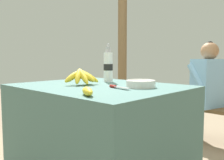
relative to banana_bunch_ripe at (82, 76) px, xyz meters
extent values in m
cube|color=#4C706B|center=(0.10, 0.07, -0.42)|extent=(1.18, 0.95, 0.71)
sphere|color=#4C381E|center=(-0.03, 0.00, 0.00)|extent=(0.06, 0.06, 0.06)
ellipsoid|color=yellow|center=(-0.03, -0.06, 0.00)|extent=(0.05, 0.16, 0.11)
ellipsoid|color=yellow|center=(0.01, -0.04, 0.00)|extent=(0.13, 0.14, 0.13)
ellipsoid|color=yellow|center=(0.03, -0.02, 0.00)|extent=(0.17, 0.08, 0.13)
ellipsoid|color=yellow|center=(0.03, 0.02, 0.00)|extent=(0.17, 0.09, 0.11)
ellipsoid|color=yellow|center=(0.01, 0.05, 0.00)|extent=(0.14, 0.16, 0.12)
ellipsoid|color=yellow|center=(-0.03, 0.05, 0.00)|extent=(0.06, 0.14, 0.10)
cylinder|color=white|center=(0.41, 0.18, -0.04)|extent=(0.20, 0.20, 0.04)
torus|color=white|center=(0.41, 0.18, -0.02)|extent=(0.20, 0.20, 0.01)
cylinder|color=white|center=(-0.03, 0.31, 0.06)|extent=(0.08, 0.08, 0.25)
cylinder|color=black|center=(-0.03, 0.31, 0.06)|extent=(0.08, 0.08, 0.05)
cylinder|color=#ADADB2|center=(-0.03, 0.31, 0.20)|extent=(0.04, 0.04, 0.05)
torus|color=#ADADB2|center=(-0.03, 0.31, 0.24)|extent=(0.03, 0.01, 0.03)
ellipsoid|color=yellow|center=(0.42, -0.31, -0.04)|extent=(0.16, 0.12, 0.05)
cube|color=#BCBCC1|center=(0.38, 0.01, -0.06)|extent=(0.14, 0.05, 0.00)
cylinder|color=maroon|center=(0.29, 0.03, -0.06)|extent=(0.06, 0.03, 0.02)
cube|color=brown|center=(0.12, 1.36, -0.39)|extent=(1.85, 0.32, 0.04)
cube|color=brown|center=(-0.71, 1.24, -0.59)|extent=(0.06, 0.06, 0.37)
cube|color=brown|center=(-0.71, 1.48, -0.59)|extent=(0.06, 0.06, 0.37)
cylinder|color=#473828|center=(0.14, 1.31, -0.57)|extent=(0.09, 0.09, 0.41)
cylinder|color=#473828|center=(0.26, 1.28, -0.36)|extent=(0.31, 0.17, 0.09)
cylinder|color=#473828|center=(0.19, 1.49, -0.57)|extent=(0.09, 0.09, 0.41)
cylinder|color=#473828|center=(0.31, 1.46, -0.36)|extent=(0.31, 0.17, 0.09)
cube|color=#84B7E0|center=(0.41, 1.33, -0.12)|extent=(0.28, 0.38, 0.50)
cylinder|color=#84B7E0|center=(0.34, 1.18, -0.04)|extent=(0.21, 0.12, 0.25)
cylinder|color=#84B7E0|center=(0.43, 1.49, -0.04)|extent=(0.21, 0.12, 0.25)
sphere|color=#9E704C|center=(0.41, 1.33, 0.21)|extent=(0.18, 0.18, 0.18)
sphere|color=black|center=(0.41, 1.33, 0.27)|extent=(0.07, 0.07, 0.07)
sphere|color=#4C381E|center=(-0.39, 1.36, -0.31)|extent=(0.06, 0.06, 0.06)
ellipsoid|color=#8EA842|center=(-0.37, 1.32, -0.31)|extent=(0.10, 0.14, 0.11)
ellipsoid|color=#8EA842|center=(-0.35, 1.34, -0.31)|extent=(0.13, 0.09, 0.12)
ellipsoid|color=#8EA842|center=(-0.35, 1.38, -0.31)|extent=(0.14, 0.09, 0.10)
ellipsoid|color=#8EA842|center=(-0.38, 1.42, -0.31)|extent=(0.07, 0.16, 0.09)
cylinder|color=brown|center=(-1.11, 1.72, 0.48)|extent=(0.14, 0.14, 2.50)
camera|label=1|loc=(1.36, -1.11, 0.13)|focal=38.00mm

